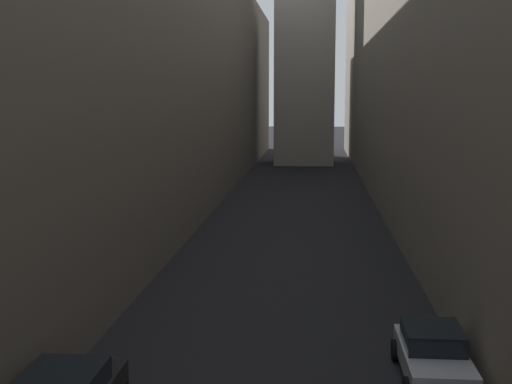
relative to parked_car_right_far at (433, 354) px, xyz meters
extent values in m
plane|color=black|center=(-4.40, 26.16, -0.73)|extent=(264.00, 264.00, 0.00)
cube|color=#60594F|center=(-17.80, 28.16, 8.38)|extent=(15.80, 108.00, 18.22)
cube|color=#756B5B|center=(7.03, 28.16, 9.52)|extent=(11.87, 108.00, 20.50)
cube|color=black|center=(-8.80, -3.83, 0.51)|extent=(1.70, 2.10, 0.54)
cube|color=#B7B7BC|center=(0.00, -0.05, -0.13)|extent=(1.66, 3.92, 0.57)
cube|color=black|center=(0.00, 0.14, 0.42)|extent=(1.52, 1.85, 0.54)
cylinder|color=black|center=(-0.83, 1.28, -0.42)|extent=(0.22, 0.63, 0.63)
cylinder|color=black|center=(0.83, 1.28, -0.42)|extent=(0.22, 0.63, 0.63)
camera|label=1|loc=(-3.24, -17.83, 6.82)|focal=47.86mm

